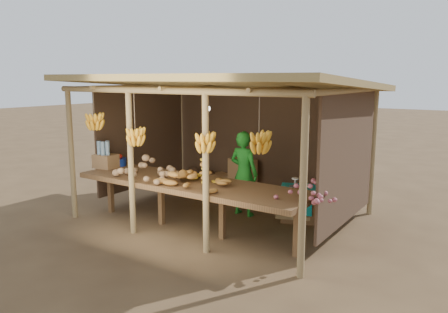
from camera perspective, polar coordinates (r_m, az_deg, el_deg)
The scene contains 13 objects.
ground at distance 7.72m, azimuth 0.00°, elevation -7.69°, with size 60.00×60.00×0.00m, color brown.
stall_structure at distance 7.20m, azimuth -0.86°, elevation 6.39°, with size 4.70×3.50×2.43m.
counter at distance 6.78m, azimuth -4.45°, elevation -3.78°, with size 3.90×1.05×0.80m.
potato_heap at distance 6.97m, azimuth -10.19°, elevation -1.44°, with size 1.06×0.64×0.37m, color #916D4A, non-canonical shape.
sweet_potato_heap at distance 6.43m, azimuth -4.03°, elevation -2.34°, with size 0.99×0.59×0.36m, color #A06929, non-canonical shape.
onion_heap at distance 5.79m, azimuth 10.63°, elevation -3.95°, with size 0.70×0.42×0.35m, color #AB535C, non-canonical shape.
banana_pile at distance 6.74m, azimuth -2.64°, elevation -1.80°, with size 0.52×0.31×0.34m, color gold, non-canonical shape.
tomato_basin at distance 8.19m, azimuth -13.98°, elevation -0.59°, with size 0.38×0.38×0.20m.
bottle_box at distance 8.02m, azimuth -15.21°, elevation -0.13°, with size 0.40×0.33×0.48m.
vendor at distance 7.59m, azimuth 2.60°, elevation -2.22°, with size 0.54×0.35×1.48m, color #1B7A1E.
tarp_crate at distance 7.49m, azimuth 9.77°, elevation -5.94°, with size 0.78×0.73×0.75m.
carton_stack at distance 8.88m, azimuth 1.44°, elevation -3.04°, with size 1.11×0.52×0.77m.
burlap_sacks at distance 9.32m, azimuth -3.10°, elevation -2.97°, with size 0.82×0.43×0.58m.
Camera 1 is at (4.05, -6.13, 2.37)m, focal length 35.00 mm.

